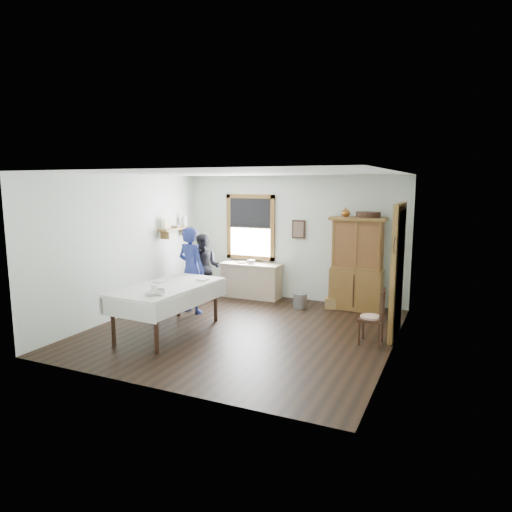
% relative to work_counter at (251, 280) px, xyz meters
% --- Properties ---
extents(room, '(5.01, 5.01, 2.70)m').
position_rel_work_counter_xyz_m(room, '(0.86, -2.20, 0.96)').
color(room, black).
rests_on(room, ground).
extents(window, '(1.18, 0.07, 1.48)m').
position_rel_work_counter_xyz_m(window, '(-0.14, 0.26, 1.25)').
color(window, white).
rests_on(window, room).
extents(doorway, '(0.09, 1.14, 2.22)m').
position_rel_work_counter_xyz_m(doorway, '(3.31, -1.35, 0.78)').
color(doorway, '#433A30').
rests_on(doorway, room).
extents(wall_shelf, '(0.24, 1.00, 0.44)m').
position_rel_work_counter_xyz_m(wall_shelf, '(-1.51, -0.66, 1.19)').
color(wall_shelf, brown).
rests_on(wall_shelf, room).
extents(framed_picture, '(0.30, 0.04, 0.40)m').
position_rel_work_counter_xyz_m(framed_picture, '(1.01, 0.26, 1.16)').
color(framed_picture, '#381F13').
rests_on(framed_picture, room).
extents(rug_beater, '(0.01, 0.27, 0.27)m').
position_rel_work_counter_xyz_m(rug_beater, '(3.31, -1.90, 1.33)').
color(rug_beater, black).
rests_on(rug_beater, room).
extents(work_counter, '(1.36, 0.54, 0.77)m').
position_rel_work_counter_xyz_m(work_counter, '(0.00, 0.00, 0.00)').
color(work_counter, '#C4AE88').
rests_on(work_counter, room).
extents(china_hutch, '(1.10, 0.53, 1.87)m').
position_rel_work_counter_xyz_m(china_hutch, '(2.35, -0.01, 0.55)').
color(china_hutch, brown).
rests_on(china_hutch, room).
extents(dining_table, '(1.20, 2.12, 0.82)m').
position_rel_work_counter_xyz_m(dining_table, '(-0.25, -2.82, 0.03)').
color(dining_table, white).
rests_on(dining_table, room).
extents(spindle_chair, '(0.42, 0.42, 0.90)m').
position_rel_work_counter_xyz_m(spindle_chair, '(3.01, -1.96, 0.06)').
color(spindle_chair, '#381F13').
rests_on(spindle_chair, room).
extents(pail, '(0.30, 0.30, 0.30)m').
position_rel_work_counter_xyz_m(pail, '(1.29, -0.40, -0.23)').
color(pail, gray).
rests_on(pail, room).
extents(wicker_basket, '(0.44, 0.36, 0.22)m').
position_rel_work_counter_xyz_m(wicker_basket, '(1.93, -0.13, -0.28)').
color(wicker_basket, olive).
rests_on(wicker_basket, room).
extents(woman_blue, '(0.64, 0.48, 1.58)m').
position_rel_work_counter_xyz_m(woman_blue, '(-0.55, -1.59, 0.41)').
color(woman_blue, navy).
rests_on(woman_blue, room).
extents(figure_dark, '(0.75, 0.64, 1.34)m').
position_rel_work_counter_xyz_m(figure_dark, '(-0.84, -0.61, 0.28)').
color(figure_dark, black).
rests_on(figure_dark, room).
extents(table_cup_a, '(0.16, 0.16, 0.11)m').
position_rel_work_counter_xyz_m(table_cup_a, '(0.06, -3.44, 0.49)').
color(table_cup_a, silver).
rests_on(table_cup_a, dining_table).
extents(table_cup_b, '(0.12, 0.12, 0.10)m').
position_rel_work_counter_xyz_m(table_cup_b, '(-0.17, -3.30, 0.49)').
color(table_cup_b, silver).
rests_on(table_cup_b, dining_table).
extents(table_bowl, '(0.28, 0.28, 0.06)m').
position_rel_work_counter_xyz_m(table_bowl, '(-0.07, -3.48, 0.47)').
color(table_bowl, silver).
rests_on(table_bowl, dining_table).
extents(counter_book, '(0.19, 0.24, 0.02)m').
position_rel_work_counter_xyz_m(counter_book, '(-0.30, -0.02, 0.40)').
color(counter_book, brown).
rests_on(counter_book, work_counter).
extents(counter_bowl, '(0.26, 0.26, 0.06)m').
position_rel_work_counter_xyz_m(counter_bowl, '(-0.05, 0.10, 0.42)').
color(counter_bowl, silver).
rests_on(counter_bowl, work_counter).
extents(shelf_bowl, '(0.22, 0.22, 0.05)m').
position_rel_work_counter_xyz_m(shelf_bowl, '(-1.51, -0.65, 1.21)').
color(shelf_bowl, silver).
rests_on(shelf_bowl, wall_shelf).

